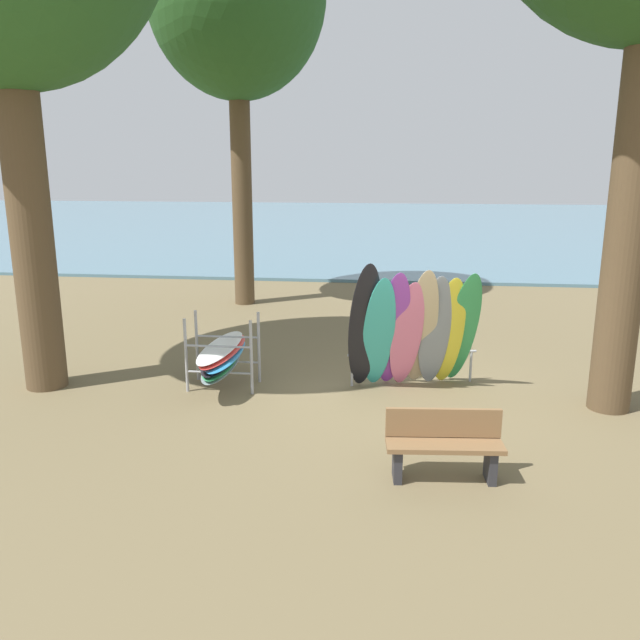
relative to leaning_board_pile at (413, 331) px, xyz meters
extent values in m
plane|color=brown|center=(-0.19, -0.46, -1.02)|extent=(80.00, 80.00, 0.00)
cube|color=slate|center=(-0.19, 27.57, -0.97)|extent=(80.00, 36.00, 0.10)
cylinder|color=brown|center=(-6.19, -0.52, 2.02)|extent=(0.68, 0.68, 6.10)
cylinder|color=brown|center=(3.03, -0.48, 2.27)|extent=(0.63, 0.63, 6.60)
cylinder|color=brown|center=(-4.31, 6.30, 2.13)|extent=(0.52, 0.52, 6.30)
ellipsoid|color=black|center=(-0.79, -0.24, 0.10)|extent=(0.70, 0.99, 2.25)
ellipsoid|color=#38B2AD|center=(-0.56, -0.17, -0.01)|extent=(0.69, 1.00, 2.02)
ellipsoid|color=purple|center=(-0.33, -0.10, 0.03)|extent=(0.70, 1.05, 2.10)
ellipsoid|color=pink|center=(-0.10, -0.03, -0.06)|extent=(0.71, 0.89, 1.92)
ellipsoid|color=#C6B289|center=(0.13, 0.03, 0.04)|extent=(0.66, 1.05, 2.13)
ellipsoid|color=gray|center=(0.36, 0.10, -0.02)|extent=(0.62, 0.80, 2.00)
ellipsoid|color=yellow|center=(0.59, 0.17, -0.04)|extent=(0.63, 0.83, 1.97)
ellipsoid|color=#339E56|center=(0.82, 0.24, 0.00)|extent=(0.73, 1.04, 2.05)
cylinder|color=#9EA0A5|center=(-1.01, 0.08, -0.75)|extent=(0.04, 0.04, 0.55)
cylinder|color=#9EA0A5|center=(1.03, 0.55, -0.75)|extent=(0.04, 0.04, 0.55)
cylinder|color=#9EA0A5|center=(0.01, 0.32, -0.47)|extent=(2.20, 0.54, 0.04)
cylinder|color=#9EA0A5|center=(-3.72, -0.50, -0.40)|extent=(0.05, 0.05, 1.25)
cylinder|color=#9EA0A5|center=(-2.62, -0.50, -0.40)|extent=(0.05, 0.05, 1.25)
cylinder|color=#9EA0A5|center=(-3.72, 0.10, -0.40)|extent=(0.05, 0.05, 1.25)
cylinder|color=#9EA0A5|center=(-2.62, 0.10, -0.40)|extent=(0.05, 0.05, 1.25)
cylinder|color=#9EA0A5|center=(-3.17, -0.50, -0.67)|extent=(1.10, 0.04, 0.04)
cylinder|color=#9EA0A5|center=(-3.17, -0.50, -0.22)|extent=(1.10, 0.04, 0.04)
cylinder|color=#9EA0A5|center=(-3.17, 0.10, -0.67)|extent=(1.10, 0.04, 0.04)
cylinder|color=#9EA0A5|center=(-3.17, 0.10, -0.22)|extent=(1.10, 0.04, 0.04)
ellipsoid|color=gray|center=(-3.20, -0.20, -0.63)|extent=(0.59, 2.12, 0.06)
ellipsoid|color=#339E56|center=(-3.21, -0.20, -0.57)|extent=(0.65, 2.13, 0.06)
ellipsoid|color=black|center=(-3.19, -0.20, -0.51)|extent=(0.58, 2.12, 0.06)
ellipsoid|color=#2D8ED1|center=(-3.12, -0.20, -0.45)|extent=(0.55, 2.11, 0.06)
ellipsoid|color=red|center=(-3.16, -0.20, -0.39)|extent=(0.57, 2.12, 0.06)
ellipsoid|color=white|center=(-3.21, -0.20, -0.33)|extent=(0.56, 2.11, 0.06)
cube|color=#2D2D33|center=(-0.24, -3.19, -0.81)|extent=(0.13, 0.33, 0.42)
cube|color=#2D2D33|center=(0.88, -3.09, -0.81)|extent=(0.13, 0.33, 0.42)
cube|color=olive|center=(0.32, -3.14, -0.57)|extent=(1.43, 0.51, 0.06)
cube|color=olive|center=(0.31, -2.96, -0.35)|extent=(1.40, 0.17, 0.36)
camera|label=1|loc=(-0.34, -10.43, 2.76)|focal=36.45mm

